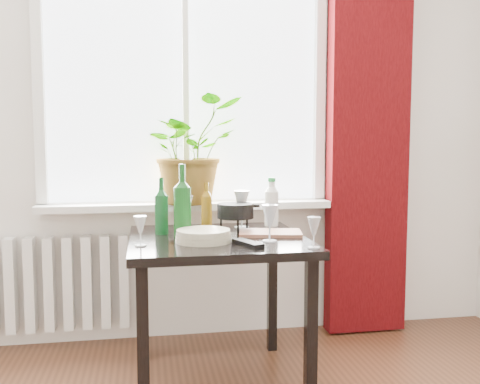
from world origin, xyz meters
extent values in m
cube|color=white|center=(0.00, 2.22, 1.60)|extent=(1.72, 0.08, 1.62)
cube|color=silver|center=(0.00, 2.15, 0.82)|extent=(1.72, 0.20, 0.04)
cube|color=#340406|center=(1.12, 2.12, 1.30)|extent=(0.50, 0.12, 2.56)
cube|color=white|center=(-0.75, 2.18, 0.38)|extent=(0.80, 0.10, 0.55)
cube|color=black|center=(0.10, 1.55, 0.72)|extent=(0.85, 0.85, 0.04)
cube|color=black|center=(-0.27, 1.19, 0.35)|extent=(0.05, 0.05, 0.70)
cube|color=black|center=(-0.27, 1.92, 0.35)|extent=(0.05, 0.05, 0.70)
cube|color=black|center=(0.46, 1.19, 0.35)|extent=(0.05, 0.05, 0.70)
cube|color=black|center=(0.46, 1.92, 0.35)|extent=(0.05, 0.05, 0.70)
imported|color=#1F7724|center=(0.02, 2.10, 1.16)|extent=(0.73, 0.70, 0.62)
cylinder|color=beige|center=(0.02, 1.44, 0.77)|extent=(0.27, 0.27, 0.06)
cube|color=black|center=(0.21, 1.31, 0.75)|extent=(0.12, 0.19, 0.02)
cube|color=brown|center=(0.37, 1.57, 0.75)|extent=(0.34, 0.26, 0.02)
camera|label=1|loc=(-0.25, -1.01, 1.21)|focal=40.00mm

